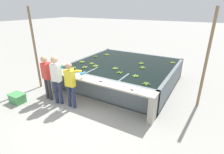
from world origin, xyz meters
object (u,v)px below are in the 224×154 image
object	(u,v)px
worker_1	(57,76)
banana_bunch_floating_5	(120,73)
banana_bunch_floating_7	(173,63)
banana_bunch_floating_8	(95,56)
worker_0	(47,74)
crate	(17,98)
banana_bunch_floating_4	(141,63)
banana_bunch_floating_1	(82,62)
banana_bunch_floating_9	(142,68)
banana_bunch_floating_13	(135,76)
support_post_left	(35,50)
knife_1	(103,82)
support_post_right	(206,61)
banana_bunch_floating_3	(92,64)
banana_bunch_floating_12	(73,68)
banana_bunch_floating_2	(115,68)
knife_0	(134,91)
banana_bunch_floating_6	(146,84)
banana_bunch_floating_10	(107,55)
worker_2	(71,81)
banana_bunch_floating_0	(96,66)
banana_bunch_floating_11	(85,67)

from	to	relation	value
worker_1	banana_bunch_floating_5	distance (m)	2.21
banana_bunch_floating_7	banana_bunch_floating_8	distance (m)	3.60
worker_0	crate	xyz separation A→B (m)	(-0.79, -0.77, -0.81)
banana_bunch_floating_4	banana_bunch_floating_1	bearing A→B (deg)	-154.41
banana_bunch_floating_9	banana_bunch_floating_13	bearing A→B (deg)	-83.46
worker_1	support_post_left	size ratio (longest dim) A/B	0.54
knife_1	support_post_right	distance (m)	3.34
worker_1	knife_1	world-z (taller)	worker_1
knife_1	support_post_left	world-z (taller)	support_post_left
banana_bunch_floating_3	banana_bunch_floating_12	bearing A→B (deg)	-109.21
crate	banana_bunch_floating_2	bearing A→B (deg)	46.73
worker_1	crate	xyz separation A→B (m)	(-1.33, -0.73, -0.87)
banana_bunch_floating_13	knife_0	xyz separation A→B (m)	(0.41, -1.10, -0.01)
crate	banana_bunch_floating_3	bearing A→B (deg)	63.88
banana_bunch_floating_9	banana_bunch_floating_12	distance (m)	2.75
banana_bunch_floating_6	banana_bunch_floating_3	bearing A→B (deg)	163.15
worker_0	banana_bunch_floating_3	size ratio (longest dim) A/B	5.89
banana_bunch_floating_10	support_post_left	distance (m)	3.38
worker_0	support_post_right	xyz separation A→B (m)	(4.77, 2.24, 0.62)
banana_bunch_floating_3	banana_bunch_floating_10	distance (m)	1.60
knife_0	worker_2	bearing A→B (deg)	-168.14
banana_bunch_floating_10	knife_0	bearing A→B (deg)	-47.50
banana_bunch_floating_6	banana_bunch_floating_12	distance (m)	3.03
banana_bunch_floating_10	banana_bunch_floating_5	bearing A→B (deg)	-47.87
banana_bunch_floating_4	crate	distance (m)	4.98
banana_bunch_floating_8	banana_bunch_floating_6	bearing A→B (deg)	-29.63
knife_0	banana_bunch_floating_7	bearing A→B (deg)	83.63
knife_0	banana_bunch_floating_10	bearing A→B (deg)	132.50
banana_bunch_floating_13	support_post_left	xyz separation A→B (m)	(-3.89, -1.00, 0.68)
banana_bunch_floating_8	support_post_right	bearing A→B (deg)	-8.34
worker_1	banana_bunch_floating_0	distance (m)	1.82
worker_1	banana_bunch_floating_6	bearing A→B (deg)	22.44
worker_2	banana_bunch_floating_10	distance (m)	3.58
worker_2	banana_bunch_floating_5	size ratio (longest dim) A/B	6.42
banana_bunch_floating_2	knife_0	distance (m)	2.02
banana_bunch_floating_11	banana_bunch_floating_12	world-z (taller)	same
worker_1	banana_bunch_floating_10	world-z (taller)	worker_1
banana_bunch_floating_1	banana_bunch_floating_13	size ratio (longest dim) A/B	1.01
banana_bunch_floating_0	banana_bunch_floating_12	xyz separation A→B (m)	(-0.61, -0.65, 0.00)
banana_bunch_floating_2	knife_0	world-z (taller)	banana_bunch_floating_2
banana_bunch_floating_5	worker_0	bearing A→B (deg)	-143.16
banana_bunch_floating_11	knife_0	bearing A→B (deg)	-20.70
banana_bunch_floating_2	banana_bunch_floating_9	size ratio (longest dim) A/B	1.00
banana_bunch_floating_8	banana_bunch_floating_12	size ratio (longest dim) A/B	0.93
banana_bunch_floating_5	banana_bunch_floating_6	world-z (taller)	same
banana_bunch_floating_3	banana_bunch_floating_12	xyz separation A→B (m)	(-0.29, -0.82, 0.00)
banana_bunch_floating_2	banana_bunch_floating_7	xyz separation A→B (m)	(1.79, 1.91, 0.00)
support_post_right	banana_bunch_floating_8	bearing A→B (deg)	171.66
banana_bunch_floating_10	banana_bunch_floating_12	xyz separation A→B (m)	(-0.07, -2.41, 0.00)
banana_bunch_floating_5	banana_bunch_floating_10	world-z (taller)	same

